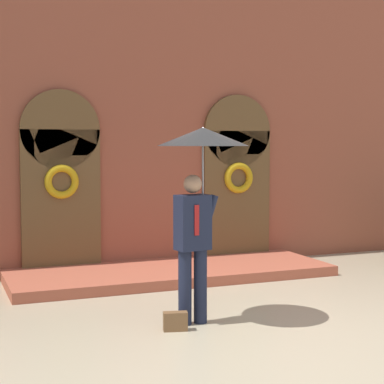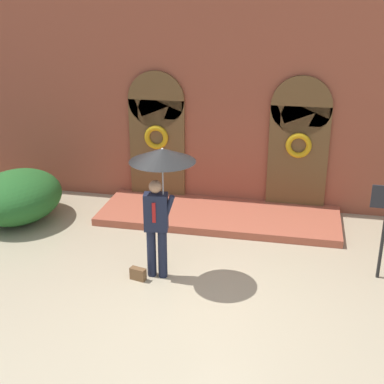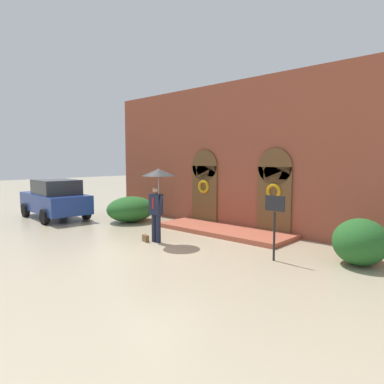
% 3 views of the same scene
% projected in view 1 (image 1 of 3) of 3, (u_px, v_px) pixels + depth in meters
% --- Properties ---
extents(ground_plane, '(80.00, 80.00, 0.00)m').
position_uv_depth(ground_plane, '(259.00, 327.00, 7.58)').
color(ground_plane, tan).
extents(building_facade, '(14.00, 2.30, 5.60)m').
position_uv_depth(building_facade, '(149.00, 115.00, 11.23)').
color(building_facade, brown).
rests_on(building_facade, ground).
extents(person_with_umbrella, '(1.10, 1.10, 2.36)m').
position_uv_depth(person_with_umbrella, '(200.00, 165.00, 7.63)').
color(person_with_umbrella, '#191E33').
rests_on(person_with_umbrella, ground).
extents(handbag, '(0.30, 0.18, 0.22)m').
position_uv_depth(handbag, '(175.00, 321.00, 7.43)').
color(handbag, brown).
rests_on(handbag, ground).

